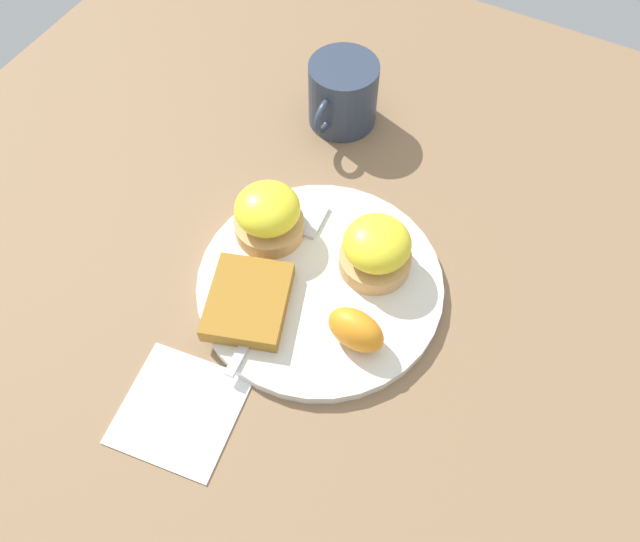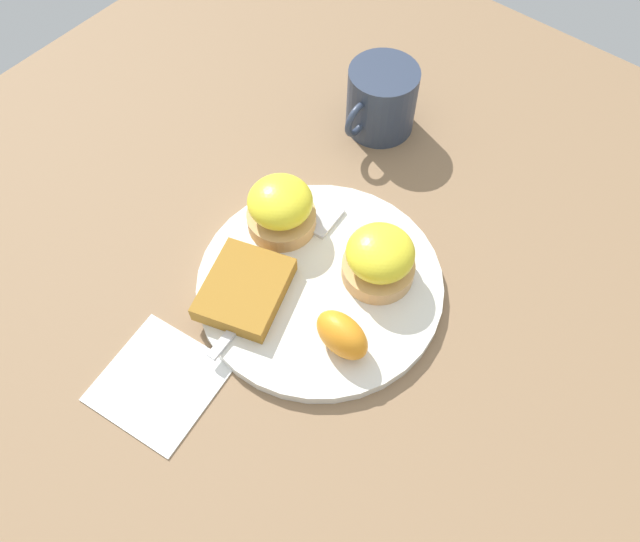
{
  "view_description": "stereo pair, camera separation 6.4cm",
  "coord_description": "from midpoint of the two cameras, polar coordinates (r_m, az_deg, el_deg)",
  "views": [
    {
      "loc": [
        0.3,
        0.16,
        0.58
      ],
      "look_at": [
        0.0,
        0.0,
        0.03
      ],
      "focal_mm": 35.0,
      "sensor_mm": 36.0,
      "label": 1
    },
    {
      "loc": [
        0.26,
        0.21,
        0.58
      ],
      "look_at": [
        0.0,
        0.0,
        0.03
      ],
      "focal_mm": 35.0,
      "sensor_mm": 36.0,
      "label": 2
    }
  ],
  "objects": [
    {
      "name": "orange_wedge",
      "position": [
        0.61,
        0.28,
        -5.67
      ],
      "size": [
        0.04,
        0.06,
        0.04
      ],
      "primitive_type": "ellipsoid",
      "rotation": [
        0.0,
        0.0,
        1.47
      ],
      "color": "orange",
      "rests_on": "plate"
    },
    {
      "name": "plate",
      "position": [
        0.67,
        -2.75,
        -1.44
      ],
      "size": [
        0.26,
        0.26,
        0.01
      ],
      "primitive_type": "cylinder",
      "color": "silver",
      "rests_on": "ground_plane"
    },
    {
      "name": "fork",
      "position": [
        0.67,
        -6.04,
        -0.26
      ],
      "size": [
        0.23,
        0.04,
        0.0
      ],
      "color": "silver",
      "rests_on": "plate"
    },
    {
      "name": "napkin",
      "position": [
        0.64,
        -15.63,
        -12.36
      ],
      "size": [
        0.12,
        0.12,
        0.0
      ],
      "primitive_type": "cube",
      "rotation": [
        0.0,
        0.0,
        0.13
      ],
      "color": "white",
      "rests_on": "ground_plane"
    },
    {
      "name": "sandwich_benedict_left",
      "position": [
        0.65,
        2.35,
        1.75
      ],
      "size": [
        0.08,
        0.08,
        0.06
      ],
      "color": "tan",
      "rests_on": "plate"
    },
    {
      "name": "ground_plane",
      "position": [
        0.67,
        -2.73,
        -1.74
      ],
      "size": [
        1.1,
        1.1,
        0.0
      ],
      "primitive_type": "plane",
      "color": "#846647"
    },
    {
      "name": "cup",
      "position": [
        0.8,
        -0.32,
        15.71
      ],
      "size": [
        0.11,
        0.09,
        0.09
      ],
      "color": "#2D384C",
      "rests_on": "ground_plane"
    },
    {
      "name": "hashbrown_patty",
      "position": [
        0.64,
        -9.44,
        -2.98
      ],
      "size": [
        0.12,
        0.11,
        0.02
      ],
      "primitive_type": "cube",
      "rotation": [
        0.0,
        0.0,
        0.32
      ],
      "color": "#9B6922",
      "rests_on": "plate"
    },
    {
      "name": "sandwich_benedict_right",
      "position": [
        0.68,
        -7.5,
        4.9
      ],
      "size": [
        0.08,
        0.08,
        0.06
      ],
      "color": "tan",
      "rests_on": "plate"
    }
  ]
}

